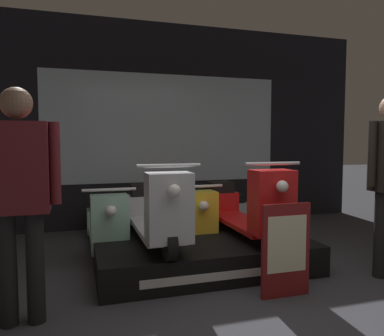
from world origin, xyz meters
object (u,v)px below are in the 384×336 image
at_px(scooter_display_left, 155,211).
at_px(scooter_backrow_1, 184,220).
at_px(price_sign_board, 286,250).
at_px(scooter_backrow_2, 253,215).
at_px(scooter_backrow_0, 106,225).
at_px(person_left_browsing, 19,187).
at_px(scooter_display_right, 244,206).

xyz_separation_m(scooter_display_left, scooter_backrow_1, (0.57, 0.89, -0.30)).
xyz_separation_m(scooter_backrow_1, price_sign_board, (0.38, -1.88, 0.09)).
height_order(scooter_display_left, scooter_backrow_2, scooter_display_left).
bearing_deg(scooter_display_left, scooter_backrow_2, 29.67).
relative_size(scooter_backrow_0, person_left_browsing, 1.02).
relative_size(person_left_browsing, price_sign_board, 2.12).
height_order(scooter_display_right, scooter_backrow_0, scooter_display_right).
bearing_deg(person_left_browsing, scooter_display_left, 35.91).
distance_m(scooter_backrow_2, person_left_browsing, 3.31).
relative_size(scooter_display_right, scooter_backrow_1, 1.00).
bearing_deg(person_left_browsing, scooter_backrow_1, 45.13).
height_order(scooter_display_left, price_sign_board, scooter_display_left).
xyz_separation_m(person_left_browsing, price_sign_board, (2.11, -0.14, -0.61)).
relative_size(scooter_backrow_1, price_sign_board, 2.16).
xyz_separation_m(scooter_display_left, scooter_backrow_2, (1.57, 0.89, -0.30)).
relative_size(scooter_display_left, scooter_display_right, 1.00).
distance_m(scooter_backrow_2, price_sign_board, 1.98).
height_order(scooter_backrow_1, scooter_backrow_2, same).
bearing_deg(scooter_backrow_1, scooter_backrow_0, 180.00).
xyz_separation_m(scooter_backrow_0, scooter_backrow_1, (1.00, 0.00, 0.00)).
distance_m(scooter_display_left, scooter_backrow_2, 1.83).
bearing_deg(scooter_backrow_1, price_sign_board, -78.50).
relative_size(scooter_display_right, person_left_browsing, 1.02).
bearing_deg(scooter_backrow_2, price_sign_board, -108.31).
height_order(scooter_display_left, scooter_display_right, same).
height_order(scooter_display_left, scooter_backrow_0, scooter_display_left).
xyz_separation_m(scooter_display_left, scooter_backrow_0, (-0.44, 0.89, -0.30)).
distance_m(scooter_display_left, person_left_browsing, 1.49).
bearing_deg(scooter_backrow_0, scooter_backrow_1, 0.00).
bearing_deg(scooter_display_right, person_left_browsing, -158.77).
relative_size(scooter_display_left, scooter_backrow_2, 1.00).
distance_m(scooter_backrow_0, scooter_backrow_2, 2.01).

